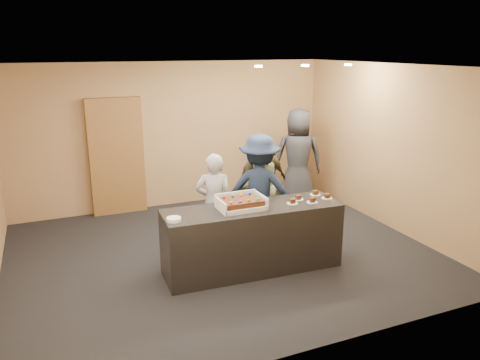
{
  "coord_description": "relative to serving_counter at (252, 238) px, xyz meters",
  "views": [
    {
      "loc": [
        -2.24,
        -5.97,
        2.96
      ],
      "look_at": [
        0.29,
        0.0,
        1.1
      ],
      "focal_mm": 35.0,
      "sensor_mm": 36.0,
      "label": 1
    }
  ],
  "objects": [
    {
      "name": "slice_b",
      "position": [
        0.71,
        0.04,
        0.47
      ],
      "size": [
        0.15,
        0.15,
        0.07
      ],
      "color": "white",
      "rests_on": "serving_counter"
    },
    {
      "name": "plate_stack",
      "position": [
        -1.1,
        -0.09,
        0.47
      ],
      "size": [
        0.18,
        0.18,
        0.04
      ],
      "primitive_type": "cylinder",
      "color": "white",
      "rests_on": "serving_counter"
    },
    {
      "name": "person_server_grey",
      "position": [
        -0.27,
        0.76,
        0.3
      ],
      "size": [
        0.63,
        0.52,
        1.5
      ],
      "primitive_type": "imported",
      "rotation": [
        0.0,
        0.0,
        2.8
      ],
      "color": "#AAABB0",
      "rests_on": "floor"
    },
    {
      "name": "sheet_cake",
      "position": [
        -0.16,
        -0.0,
        0.55
      ],
      "size": [
        0.51,
        0.35,
        0.11
      ],
      "color": "#3E240E",
      "rests_on": "cake_box"
    },
    {
      "name": "person_dark_suit",
      "position": [
        1.92,
        2.16,
        0.48
      ],
      "size": [
        1.07,
        0.9,
        1.86
      ],
      "primitive_type": "imported",
      "rotation": [
        0.0,
        0.0,
        2.75
      ],
      "color": "#29292E",
      "rests_on": "floor"
    },
    {
      "name": "room",
      "position": [
        -0.2,
        0.63,
        0.9
      ],
      "size": [
        6.04,
        6.0,
        2.7
      ],
      "color": "black",
      "rests_on": "ground"
    },
    {
      "name": "slice_c",
      "position": [
        0.83,
        -0.14,
        0.47
      ],
      "size": [
        0.15,
        0.15,
        0.07
      ],
      "color": "white",
      "rests_on": "serving_counter"
    },
    {
      "name": "slice_e",
      "position": [
        1.12,
        -0.07,
        0.47
      ],
      "size": [
        0.15,
        0.15,
        0.07
      ],
      "color": "white",
      "rests_on": "serving_counter"
    },
    {
      "name": "person_navy_man",
      "position": [
        0.48,
        0.8,
        0.4
      ],
      "size": [
        1.27,
        1.1,
        1.71
      ],
      "primitive_type": "imported",
      "rotation": [
        0.0,
        0.0,
        2.62
      ],
      "color": "#1A273D",
      "rests_on": "floor"
    },
    {
      "name": "slice_a",
      "position": [
        0.56,
        -0.08,
        0.47
      ],
      "size": [
        0.15,
        0.15,
        0.07
      ],
      "color": "white",
      "rests_on": "serving_counter"
    },
    {
      "name": "ceiling_spotlights",
      "position": [
        1.4,
        1.13,
        2.22
      ],
      "size": [
        1.72,
        0.12,
        0.03
      ],
      "color": "#FFEAC6",
      "rests_on": "ceiling"
    },
    {
      "name": "serving_counter",
      "position": [
        0.0,
        0.0,
        0.0
      ],
      "size": [
        2.43,
        0.82,
        0.9
      ],
      "primitive_type": "cube",
      "rotation": [
        0.0,
        0.0,
        -0.05
      ],
      "color": "black",
      "rests_on": "floor"
    },
    {
      "name": "person_brown_extra",
      "position": [
        0.75,
        1.29,
        0.37
      ],
      "size": [
        1.01,
        0.57,
        1.63
      ],
      "primitive_type": "imported",
      "rotation": [
        0.0,
        0.0,
        3.32
      ],
      "color": "brown",
      "rests_on": "floor"
    },
    {
      "name": "slice_d",
      "position": [
        1.05,
        0.13,
        0.47
      ],
      "size": [
        0.15,
        0.15,
        0.07
      ],
      "color": "white",
      "rests_on": "serving_counter"
    },
    {
      "name": "storage_cabinet",
      "position": [
        -1.3,
        3.04,
        0.6
      ],
      "size": [
        0.96,
        0.15,
        2.1
      ],
      "primitive_type": "cube",
      "color": "brown",
      "rests_on": "floor"
    },
    {
      "name": "cake_box",
      "position": [
        -0.16,
        0.02,
        0.49
      ],
      "size": [
        0.6,
        0.42,
        0.18
      ],
      "color": "white",
      "rests_on": "serving_counter"
    },
    {
      "name": "person_sage_man",
      "position": [
        0.59,
        1.11,
        0.35
      ],
      "size": [
        0.83,
        0.68,
        1.61
      ],
      "primitive_type": "imported",
      "rotation": [
        0.0,
        0.0,
        3.23
      ],
      "color": "gray",
      "rests_on": "floor"
    }
  ]
}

